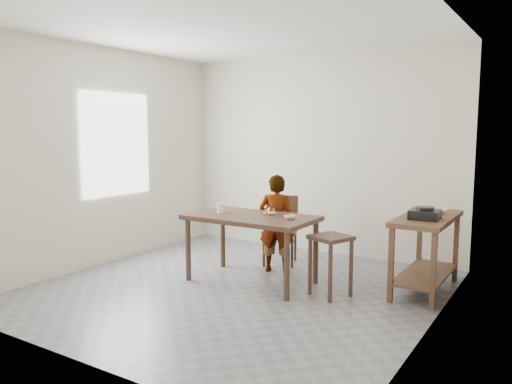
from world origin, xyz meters
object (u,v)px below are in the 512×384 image
Objects in this scene: prep_counter at (426,254)px; child at (276,224)px; dining_chair at (280,231)px; stool at (330,266)px; dining_table at (251,249)px.

child is (-1.68, -0.20, 0.18)m from prep_counter.
child reaches higher than dining_chair.
stool is (0.90, -0.46, -0.27)m from child.
stool is at bearing -139.56° from prep_counter.
prep_counter is 1.91× the size of stool.
dining_chair is at bearing 142.43° from stool.
dining_table is 1.86m from prep_counter.
prep_counter is 1.03m from stool.
dining_chair is 1.35× the size of stool.
dining_chair is (-0.14, 0.34, -0.16)m from child.
prep_counter is 1.41× the size of dining_chair.
dining_chair reaches higher than prep_counter.
prep_counter reaches higher than stool.
child reaches higher than prep_counter.
dining_table is at bearing -157.85° from prep_counter.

